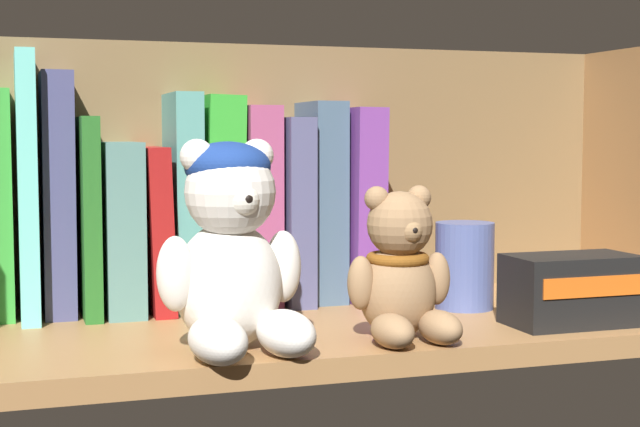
% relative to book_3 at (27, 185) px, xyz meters
% --- Properties ---
extents(shelf_board, '(0.76, 0.29, 0.02)m').
position_rel_book_3_xyz_m(shelf_board, '(0.25, -0.12, -0.13)').
color(shelf_board, '#9E7042').
rests_on(shelf_board, ground).
extents(shelf_back_panel, '(0.78, 0.01, 0.29)m').
position_rel_book_3_xyz_m(shelf_back_panel, '(0.25, 0.04, -0.00)').
color(shelf_back_panel, brown).
rests_on(shelf_back_panel, ground).
extents(book_3, '(0.02, 0.15, 0.25)m').
position_rel_book_3_xyz_m(book_3, '(0.00, 0.00, 0.00)').
color(book_3, '#66D0C3').
rests_on(book_3, shelf_board).
extents(book_4, '(0.03, 0.10, 0.23)m').
position_rel_book_3_xyz_m(book_4, '(0.03, 0.00, -0.01)').
color(book_4, '#424470').
rests_on(book_4, shelf_board).
extents(book_5, '(0.02, 0.14, 0.19)m').
position_rel_book_3_xyz_m(book_5, '(0.06, 0.00, -0.03)').
color(book_5, '#216120').
rests_on(book_5, shelf_board).
extents(book_6, '(0.04, 0.14, 0.16)m').
position_rel_book_3_xyz_m(book_6, '(0.09, 0.00, -0.04)').
color(book_6, slate).
rests_on(book_6, shelf_board).
extents(book_7, '(0.03, 0.14, 0.16)m').
position_rel_book_3_xyz_m(book_7, '(0.12, 0.00, -0.04)').
color(book_7, maroon).
rests_on(book_7, shelf_board).
extents(book_8, '(0.03, 0.12, 0.21)m').
position_rel_book_3_xyz_m(book_8, '(0.15, -0.00, -0.02)').
color(book_8, teal).
rests_on(book_8, shelf_board).
extents(book_9, '(0.04, 0.10, 0.21)m').
position_rel_book_3_xyz_m(book_9, '(0.18, 0.00, -0.02)').
color(book_9, green).
rests_on(book_9, shelf_board).
extents(book_10, '(0.03, 0.11, 0.20)m').
position_rel_book_3_xyz_m(book_10, '(0.22, 0.00, -0.02)').
color(book_10, '#9E436F').
rests_on(book_10, shelf_board).
extents(book_11, '(0.03, 0.13, 0.19)m').
position_rel_book_3_xyz_m(book_11, '(0.26, 0.00, -0.03)').
color(book_11, '#4D4F78').
rests_on(book_11, shelf_board).
extents(book_12, '(0.03, 0.10, 0.21)m').
position_rel_book_3_xyz_m(book_12, '(0.29, 0.00, -0.02)').
color(book_12, '#455E75').
rests_on(book_12, shelf_board).
extents(book_13, '(0.03, 0.13, 0.20)m').
position_rel_book_3_xyz_m(book_13, '(0.33, 0.00, -0.02)').
color(book_13, '#773B93').
rests_on(book_13, shelf_board).
extents(teddy_bear_larger, '(0.12, 0.13, 0.17)m').
position_rel_book_3_xyz_m(teddy_bear_larger, '(0.15, -0.21, -0.04)').
color(teddy_bear_larger, white).
rests_on(teddy_bear_larger, shelf_board).
extents(teddy_bear_smaller, '(0.09, 0.10, 0.13)m').
position_rel_book_3_xyz_m(teddy_bear_smaller, '(0.30, -0.21, -0.07)').
color(teddy_bear_smaller, '#93704C').
rests_on(teddy_bear_smaller, shelf_board).
extents(pillar_candle, '(0.06, 0.06, 0.09)m').
position_rel_book_3_xyz_m(pillar_candle, '(0.41, -0.10, -0.08)').
color(pillar_candle, '#4C5B99').
rests_on(pillar_candle, shelf_board).
extents(small_product_box, '(0.12, 0.07, 0.06)m').
position_rel_book_3_xyz_m(small_product_box, '(0.47, -0.21, -0.09)').
color(small_product_box, black).
rests_on(small_product_box, shelf_board).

